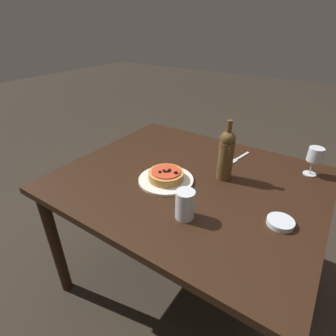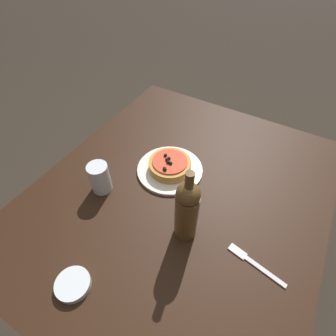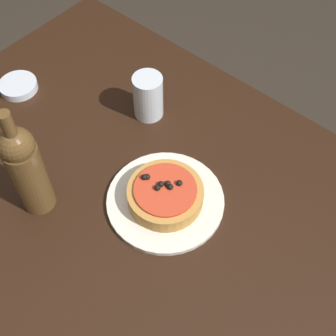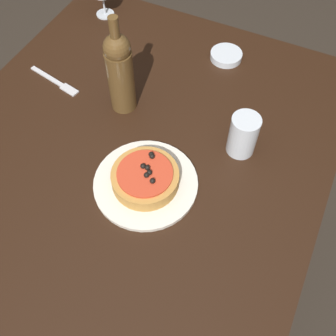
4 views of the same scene
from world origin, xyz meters
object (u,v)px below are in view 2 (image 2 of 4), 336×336
pizza (170,165)px  dinner_plate (170,169)px  fork (253,262)px  dining_table (179,205)px  water_cup (100,178)px  wine_bottle (187,210)px  side_bowl (73,284)px

pizza → dinner_plate: bearing=-12.6°
pizza → fork: 0.47m
dining_table → water_cup: water_cup is taller
wine_bottle → fork: 0.27m
dining_table → side_bowl: (-0.46, 0.10, 0.10)m
pizza → side_bowl: pizza is taller
dinner_plate → pizza: pizza is taller
dinner_plate → water_cup: size_ratio=2.20×
water_cup → side_bowl: size_ratio=1.19×
dining_table → pizza: 0.17m
dinner_plate → side_bowl: 0.54m
fork → pizza: bearing=-15.1°
dinner_plate → wine_bottle: 0.31m
wine_bottle → pizza: bearing=40.3°
dinner_plate → fork: size_ratio=1.38×
pizza → side_bowl: bearing=178.6°
dinner_plate → pizza: 0.03m
pizza → side_bowl: 0.54m
fork → dining_table: bearing=-10.0°
dining_table → wine_bottle: wine_bottle is taller
dining_table → fork: bearing=-111.4°
water_cup → pizza: bearing=-40.2°
dinner_plate → water_cup: water_cup is taller
dining_table → dinner_plate: dinner_plate is taller
side_bowl → dinner_plate: bearing=-1.4°
pizza → water_cup: size_ratio=1.41×
wine_bottle → dining_table: bearing=34.5°
dinner_plate → fork: bearing=-116.5°
wine_bottle → water_cup: wine_bottle is taller
side_bowl → fork: 0.55m
dining_table → side_bowl: side_bowl is taller
fork → wine_bottle: bearing=14.0°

